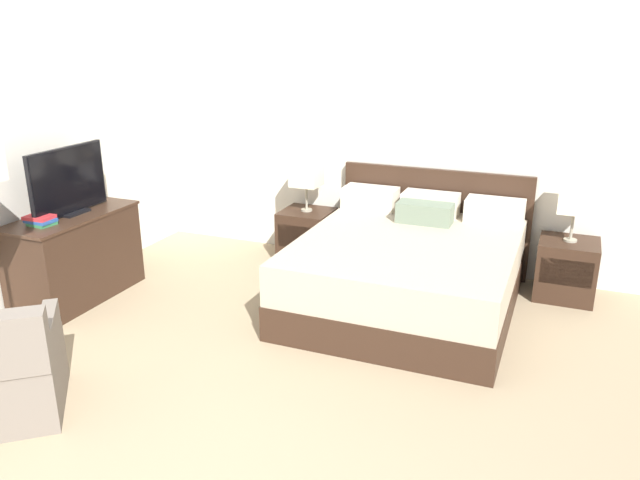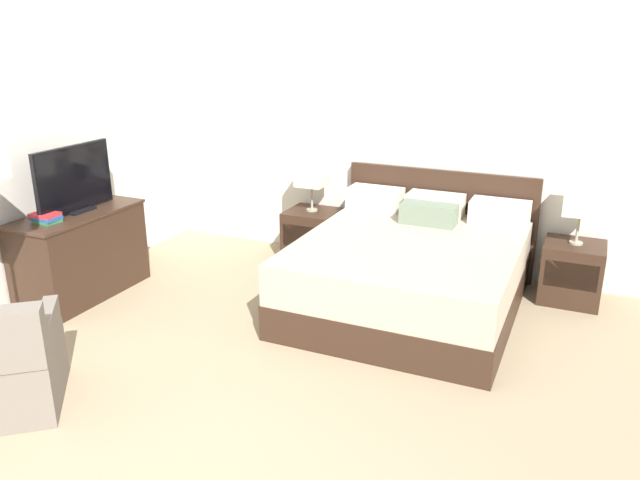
# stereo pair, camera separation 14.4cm
# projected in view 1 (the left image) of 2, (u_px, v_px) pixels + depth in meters

# --- Properties ---
(wall_back) EXTENTS (6.31, 0.06, 2.64)m
(wall_back) POSITION_uv_depth(u_px,v_px,m) (398.00, 130.00, 5.91)
(wall_back) COLOR silver
(wall_back) RESTS_ON ground
(wall_left) EXTENTS (0.06, 5.60, 2.64)m
(wall_left) POSITION_uv_depth(u_px,v_px,m) (1.00, 151.00, 4.88)
(wall_left) COLOR silver
(wall_left) RESTS_ON ground
(bed) EXTENTS (1.78, 1.99, 0.99)m
(bed) POSITION_uv_depth(u_px,v_px,m) (408.00, 269.00, 5.19)
(bed) COLOR #332116
(bed) RESTS_ON ground
(nightstand_left) EXTENTS (0.49, 0.46, 0.51)m
(nightstand_left) POSITION_uv_depth(u_px,v_px,m) (307.00, 235.00, 6.26)
(nightstand_left) COLOR #332116
(nightstand_left) RESTS_ON ground
(nightstand_right) EXTENTS (0.49, 0.46, 0.51)m
(nightstand_right) POSITION_uv_depth(u_px,v_px,m) (566.00, 269.00, 5.38)
(nightstand_right) COLOR #332116
(nightstand_right) RESTS_ON ground
(table_lamp_left) EXTENTS (0.27, 0.27, 0.51)m
(table_lamp_left) POSITION_uv_depth(u_px,v_px,m) (306.00, 173.00, 6.05)
(table_lamp_left) COLOR gray
(table_lamp_left) RESTS_ON nightstand_left
(table_lamp_right) EXTENTS (0.27, 0.27, 0.51)m
(table_lamp_right) POSITION_uv_depth(u_px,v_px,m) (576.00, 198.00, 5.18)
(table_lamp_right) COLOR gray
(table_lamp_right) RESTS_ON nightstand_right
(dresser) EXTENTS (0.53, 1.16, 0.76)m
(dresser) POSITION_uv_depth(u_px,v_px,m) (75.00, 255.00, 5.33)
(dresser) COLOR #332116
(dresser) RESTS_ON ground
(tv) EXTENTS (0.18, 0.81, 0.56)m
(tv) POSITION_uv_depth(u_px,v_px,m) (68.00, 182.00, 5.15)
(tv) COLOR black
(tv) RESTS_ON dresser
(book_red_cover) EXTENTS (0.20, 0.17, 0.02)m
(book_red_cover) POSITION_uv_depth(u_px,v_px,m) (42.00, 224.00, 4.92)
(book_red_cover) COLOR #2D7042
(book_red_cover) RESTS_ON dresser
(book_blue_cover) EXTENTS (0.22, 0.16, 0.03)m
(book_blue_cover) POSITION_uv_depth(u_px,v_px,m) (41.00, 220.00, 4.92)
(book_blue_cover) COLOR #234C8E
(book_blue_cover) RESTS_ON book_red_cover
(book_small_top) EXTENTS (0.21, 0.17, 0.03)m
(book_small_top) POSITION_uv_depth(u_px,v_px,m) (39.00, 217.00, 4.91)
(book_small_top) COLOR #B7282D
(book_small_top) RESTS_ON book_blue_cover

